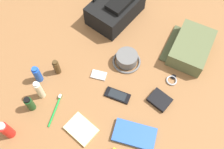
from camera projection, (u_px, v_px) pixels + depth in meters
ground_plane at (112, 79)px, 1.44m from camera, size 2.64×2.02×0.02m
backpack at (116, 8)px, 1.58m from camera, size 0.36×0.26×0.16m
toiletry_pouch at (191, 48)px, 1.47m from camera, size 0.31×0.26×0.10m
bucket_hat at (127, 59)px, 1.45m from camera, size 0.16×0.16×0.07m
sunscreen_spray at (6, 130)px, 1.22m from camera, size 0.05×0.05×0.14m
shampoo_bottle at (30, 104)px, 1.30m from camera, size 0.04×0.04×0.11m
lotion_bottle at (39, 90)px, 1.32m from camera, size 0.04×0.04×0.14m
deodorant_spray at (37, 74)px, 1.37m from camera, size 0.04×0.04×0.12m
cologne_bottle at (57, 67)px, 1.40m from camera, size 0.04×0.04×0.11m
travel_guidebook at (134, 135)px, 1.27m from camera, size 0.17×0.23×0.02m
cell_phone at (117, 95)px, 1.37m from camera, size 0.08×0.14×0.01m
media_player at (99, 75)px, 1.43m from camera, size 0.07×0.10×0.01m
wristwatch at (172, 80)px, 1.41m from camera, size 0.07×0.06×0.01m
toothbrush at (56, 108)px, 1.34m from camera, size 0.18×0.06×0.02m
wallet at (160, 100)px, 1.35m from camera, size 0.11×0.12×0.02m
notepad at (81, 129)px, 1.28m from camera, size 0.13×0.17×0.02m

